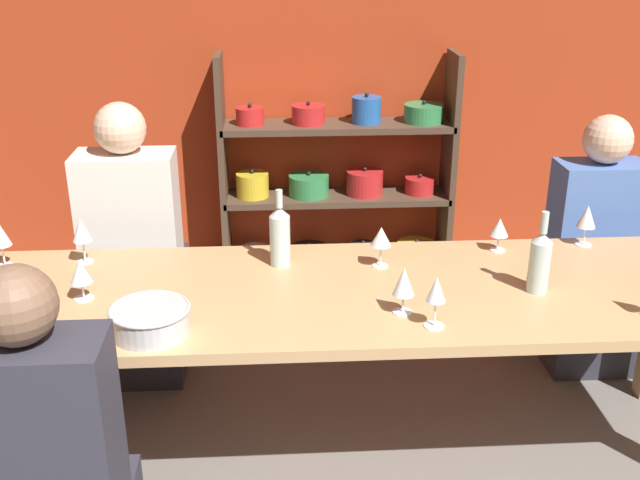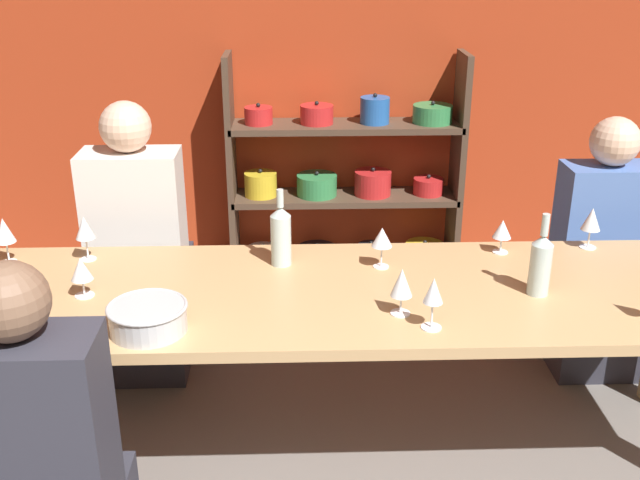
% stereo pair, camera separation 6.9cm
% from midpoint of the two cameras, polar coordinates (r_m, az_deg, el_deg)
% --- Properties ---
extents(wall_back_red, '(8.80, 0.06, 2.70)m').
position_cam_midpoint_polar(wall_back_red, '(4.44, -0.77, 15.15)').
color(wall_back_red, '#B23819').
rests_on(wall_back_red, ground_plane).
extents(shelf_unit, '(1.36, 0.30, 1.29)m').
position_cam_midpoint_polar(shelf_unit, '(4.44, 2.45, 4.10)').
color(shelf_unit, '#4C3828').
rests_on(shelf_unit, ground_plane).
extents(dining_table, '(3.09, 0.84, 0.73)m').
position_cam_midpoint_polar(dining_table, '(2.70, 0.81, -5.19)').
color(dining_table, tan).
rests_on(dining_table, ground_plane).
extents(mixing_bowl, '(0.26, 0.26, 0.09)m').
position_cam_midpoint_polar(mixing_bowl, '(2.44, -12.18, -5.75)').
color(mixing_bowl, '#B7BABC').
rests_on(mixing_bowl, dining_table).
extents(wine_bottle_green, '(0.08, 0.08, 0.30)m').
position_cam_midpoint_polar(wine_bottle_green, '(2.83, -2.30, 0.40)').
color(wine_bottle_green, '#B2C6C1').
rests_on(wine_bottle_green, dining_table).
extents(wine_bottle_dark, '(0.08, 0.08, 0.30)m').
position_cam_midpoint_polar(wine_bottle_dark, '(2.71, 17.16, -1.71)').
color(wine_bottle_dark, '#B2C6C1').
rests_on(wine_bottle_dark, dining_table).
extents(wine_glass_empty_a, '(0.08, 0.08, 0.15)m').
position_cam_midpoint_polar(wine_glass_empty_a, '(2.70, -17.03, -2.19)').
color(wine_glass_empty_a, white).
rests_on(wine_glass_empty_a, dining_table).
extents(wine_glass_white_a, '(0.07, 0.07, 0.18)m').
position_cam_midpoint_polar(wine_glass_white_a, '(2.40, 9.46, -4.00)').
color(wine_glass_white_a, white).
rests_on(wine_glass_white_a, dining_table).
extents(wine_glass_empty_b, '(0.07, 0.07, 0.16)m').
position_cam_midpoint_polar(wine_glass_empty_b, '(2.48, 7.04, -3.31)').
color(wine_glass_empty_b, white).
rests_on(wine_glass_empty_b, dining_table).
extents(wine_glass_white_b, '(0.08, 0.08, 0.16)m').
position_cam_midpoint_polar(wine_glass_white_b, '(2.81, 5.45, 0.12)').
color(wine_glass_white_b, white).
rests_on(wine_glass_white_b, dining_table).
extents(wine_glass_empty_c, '(0.07, 0.07, 0.14)m').
position_cam_midpoint_polar(wine_glass_empty_c, '(3.03, 14.36, 0.75)').
color(wine_glass_empty_c, white).
rests_on(wine_glass_empty_c, dining_table).
extents(wine_glass_empty_d, '(0.08, 0.08, 0.17)m').
position_cam_midpoint_polar(wine_glass_empty_d, '(3.18, 20.58, 1.44)').
color(wine_glass_empty_d, white).
rests_on(wine_glass_empty_d, dining_table).
extents(wine_glass_red_b, '(0.07, 0.07, 0.18)m').
position_cam_midpoint_polar(wine_glass_red_b, '(2.99, -16.86, 0.81)').
color(wine_glass_red_b, white).
rests_on(wine_glass_red_b, dining_table).
extents(wine_glass_red_c, '(0.08, 0.08, 0.18)m').
position_cam_midpoint_polar(wine_glass_red_c, '(3.07, -22.33, 0.59)').
color(wine_glass_red_c, white).
rests_on(wine_glass_red_c, dining_table).
extents(person_far_a, '(0.39, 0.49, 1.18)m').
position_cam_midpoint_polar(person_far_a, '(3.72, 20.69, -2.52)').
color(person_far_a, '#2D2D38').
rests_on(person_far_a, ground_plane).
extents(person_far_b, '(0.43, 0.54, 1.25)m').
position_cam_midpoint_polar(person_far_b, '(3.55, -13.01, -2.38)').
color(person_far_b, '#2D2D38').
rests_on(person_far_b, ground_plane).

